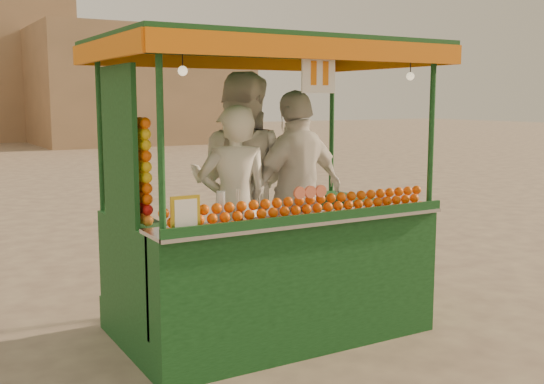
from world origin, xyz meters
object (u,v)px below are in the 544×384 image
vendor_left (235,207)px  vendor_right (298,192)px  juice_cart (265,243)px  vendor_middle (240,183)px

vendor_left → vendor_right: 0.64m
juice_cart → vendor_middle: size_ratio=1.40×
vendor_left → vendor_middle: size_ratio=0.86×
vendor_left → juice_cart: bearing=177.4°
vendor_left → vendor_middle: 0.43m
juice_cart → vendor_middle: bearing=91.9°
juice_cart → vendor_right: (0.40, 0.14, 0.37)m
juice_cart → vendor_left: juice_cart is taller
juice_cart → vendor_middle: juice_cart is taller
vendor_left → vendor_middle: (0.23, 0.34, 0.14)m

